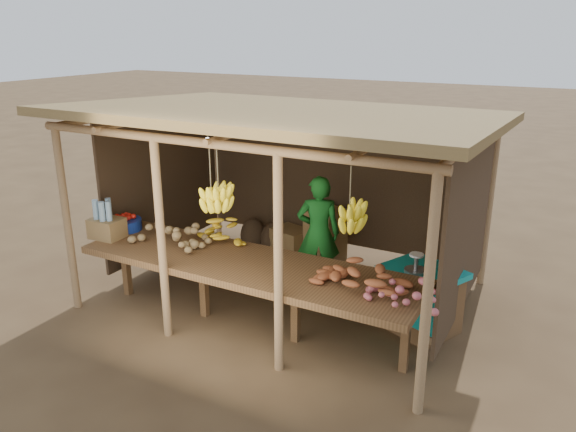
% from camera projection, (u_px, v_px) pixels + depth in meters
% --- Properties ---
extents(ground, '(60.00, 60.00, 0.00)m').
position_uv_depth(ground, '(288.00, 294.00, 7.15)').
color(ground, brown).
rests_on(ground, ground).
extents(stall_structure, '(4.70, 3.50, 2.43)m').
position_uv_depth(stall_structure, '(294.00, 145.00, 6.52)').
color(stall_structure, '#9D7851').
rests_on(stall_structure, ground).
extents(counter, '(3.90, 1.05, 0.80)m').
position_uv_depth(counter, '(247.00, 267.00, 6.12)').
color(counter, brown).
rests_on(counter, ground).
extents(potato_heap, '(1.05, 0.77, 0.36)m').
position_uv_depth(potato_heap, '(168.00, 229.00, 6.59)').
color(potato_heap, '#94794C').
rests_on(potato_heap, counter).
extents(sweet_potato_heap, '(1.00, 0.74, 0.35)m').
position_uv_depth(sweet_potato_heap, '(365.00, 270.00, 5.47)').
color(sweet_potato_heap, '#9E4F28').
rests_on(sweet_potato_heap, counter).
extents(onion_heap, '(0.82, 0.54, 0.35)m').
position_uv_depth(onion_heap, '(406.00, 286.00, 5.13)').
color(onion_heap, '#CC6369').
rests_on(onion_heap, counter).
extents(banana_pile, '(0.61, 0.47, 0.34)m').
position_uv_depth(banana_pile, '(221.00, 228.00, 6.64)').
color(banana_pile, yellow).
rests_on(banana_pile, counter).
extents(tomato_basin, '(0.39, 0.39, 0.21)m').
position_uv_depth(tomato_basin, '(126.00, 223.00, 7.06)').
color(tomato_basin, navy).
rests_on(tomato_basin, counter).
extents(bottle_box, '(0.39, 0.31, 0.48)m').
position_uv_depth(bottle_box, '(106.00, 223.00, 6.77)').
color(bottle_box, olive).
rests_on(bottle_box, counter).
extents(vendor, '(0.65, 0.56, 1.50)m').
position_uv_depth(vendor, '(318.00, 233.00, 7.10)').
color(vendor, '#186D21').
rests_on(vendor, ground).
extents(tarp_crate, '(1.01, 0.95, 0.95)m').
position_uv_depth(tarp_crate, '(421.00, 298.00, 6.20)').
color(tarp_crate, brown).
rests_on(tarp_crate, ground).
extents(carton_stack, '(1.15, 0.53, 0.80)m').
position_uv_depth(carton_stack, '(313.00, 237.00, 8.08)').
color(carton_stack, olive).
rests_on(carton_stack, ground).
extents(burlap_sacks, '(0.75, 0.39, 0.53)m').
position_uv_depth(burlap_sacks, '(263.00, 234.00, 8.56)').
color(burlap_sacks, '#463220').
rests_on(burlap_sacks, ground).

